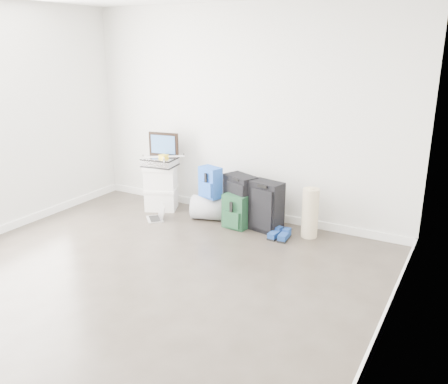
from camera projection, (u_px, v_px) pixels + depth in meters
The scene contains 14 objects.
ground at pixel (118, 295), 4.37m from camera, with size 5.00×5.00×0.00m, color #352E26.
room_envelope at pixel (105, 107), 3.86m from camera, with size 4.52×5.02×2.71m.
boxes_stack at pixel (161, 188), 6.55m from camera, with size 0.53×0.49×0.61m.
briefcase at pixel (160, 162), 6.44m from camera, with size 0.43×0.31×0.12m, color #B2B2B7.
painting at pixel (164, 144), 6.45m from camera, with size 0.43×0.10×0.33m.
drone at pixel (164, 157), 6.36m from camera, with size 0.46×0.46×0.05m.
duffel_bag at pixel (211, 208), 6.20m from camera, with size 0.31×0.31×0.51m, color gray.
blue_backpack at pixel (210, 183), 6.07m from camera, with size 0.32×0.28×0.40m.
large_suitcase at pixel (240, 200), 6.00m from camera, with size 0.47×0.40×0.64m.
green_backpack at pixel (235, 212), 5.90m from camera, with size 0.33×0.26×0.43m.
carry_on at pixel (266, 207), 5.78m from camera, with size 0.44×0.33×0.63m.
shoes at pixel (280, 235), 5.62m from camera, with size 0.23×0.26×0.08m.
rolled_rug at pixel (310, 213), 5.60m from camera, with size 0.20×0.20×0.60m, color #C0B188.
laptop at pixel (158, 216), 6.23m from camera, with size 0.34×0.33×0.20m.
Camera 1 is at (2.75, -2.91, 2.23)m, focal length 38.00 mm.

